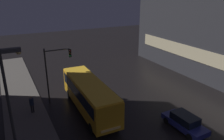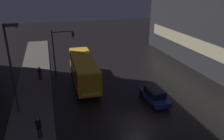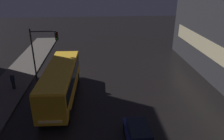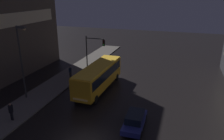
{
  "view_description": "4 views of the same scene",
  "coord_description": "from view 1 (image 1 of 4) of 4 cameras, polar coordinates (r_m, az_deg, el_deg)",
  "views": [
    {
      "loc": [
        -10.06,
        -8.31,
        11.69
      ],
      "look_at": [
        1.35,
        13.71,
        2.76
      ],
      "focal_mm": 35.0,
      "sensor_mm": 36.0,
      "label": 1
    },
    {
      "loc": [
        -6.74,
        -14.78,
        11.72
      ],
      "look_at": [
        0.61,
        9.99,
        1.49
      ],
      "focal_mm": 35.0,
      "sensor_mm": 36.0,
      "label": 2
    },
    {
      "loc": [
        0.56,
        -8.68,
        11.02
      ],
      "look_at": [
        2.15,
        12.69,
        1.94
      ],
      "focal_mm": 35.0,
      "sensor_mm": 36.0,
      "label": 3
    },
    {
      "loc": [
        6.91,
        -13.81,
        11.92
      ],
      "look_at": [
        -1.71,
        12.13,
        2.26
      ],
      "focal_mm": 35.0,
      "sensor_mm": 36.0,
      "label": 4
    }
  ],
  "objects": [
    {
      "name": "sidewalk_left",
      "position": [
        21.71,
        -20.81,
        -14.01
      ],
      "size": [
        4.0,
        48.0,
        0.15
      ],
      "color": "#56514C",
      "rests_on": "ground"
    },
    {
      "name": "traffic_light_main",
      "position": [
        24.17,
        -14.63,
        0.99
      ],
      "size": [
        2.9,
        0.35,
        6.19
      ],
      "color": "#2D2D2D",
      "rests_on": "ground"
    },
    {
      "name": "bus_near",
      "position": [
        22.28,
        -6.04,
        -6.05
      ],
      "size": [
        2.88,
        10.38,
        3.27
      ],
      "rotation": [
        0.0,
        0.0,
        3.11
      ],
      "color": "orange",
      "rests_on": "ground"
    },
    {
      "name": "car_taxi",
      "position": [
        21.0,
        18.42,
        -12.73
      ],
      "size": [
        1.85,
        4.27,
        1.47
      ],
      "rotation": [
        0.0,
        0.0,
        3.16
      ],
      "color": "navy",
      "rests_on": "ground"
    },
    {
      "name": "street_lamp_sidewalk",
      "position": [
        14.85,
        -24.83,
        -6.02
      ],
      "size": [
        1.25,
        0.36,
        8.49
      ],
      "color": "#2D2D2D",
      "rests_on": "sidewalk_left"
    },
    {
      "name": "pedestrian_mid",
      "position": [
        23.45,
        -20.26,
        -8.04
      ],
      "size": [
        0.61,
        0.61,
        1.76
      ],
      "rotation": [
        0.0,
        0.0,
        2.19
      ],
      "color": "black",
      "rests_on": "sidewalk_left"
    }
  ]
}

